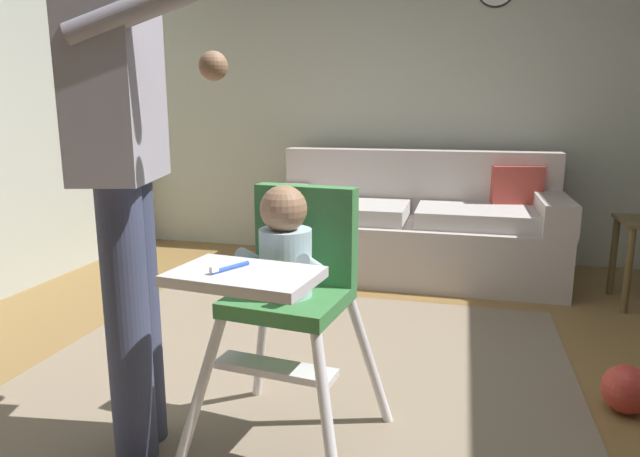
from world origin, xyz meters
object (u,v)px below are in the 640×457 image
(couch, at_px, (414,228))
(toy_ball, at_px, (627,389))
(high_chair, at_px, (288,271))
(adult_standing, at_px, (124,160))

(couch, height_order, toy_ball, couch)
(high_chair, bearing_deg, couch, -178.63)
(couch, height_order, adult_standing, adult_standing)
(toy_ball, bearing_deg, couch, 119.59)
(high_chair, height_order, toy_ball, high_chair)
(high_chair, height_order, adult_standing, adult_standing)
(couch, bearing_deg, adult_standing, -16.67)
(high_chair, xyz_separation_m, adult_standing, (-0.49, -0.13, 0.36))
(adult_standing, relative_size, toy_ball, 9.30)
(adult_standing, bearing_deg, high_chair, -0.18)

